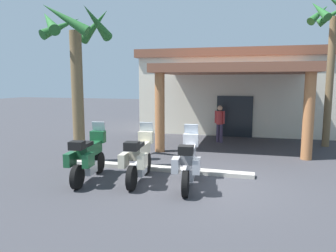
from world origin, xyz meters
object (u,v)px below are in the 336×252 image
pedestrian (220,121)px  palm_tree_near_portico (332,38)px  motorcycle_cream (139,158)px  motorcycle_green (88,157)px  motel_building (237,90)px  palm_tree_roadside (75,54)px  motorcycle_silver (188,162)px

pedestrian → palm_tree_near_portico: 5.87m
motorcycle_cream → pedestrian: bearing=-17.7°
motorcycle_green → motorcycle_cream: (1.44, 0.31, 0.00)m
motel_building → motorcycle_cream: size_ratio=4.94×
motorcycle_cream → palm_tree_roadside: bearing=56.7°
motel_building → motorcycle_cream: (-1.90, -10.81, -1.63)m
motorcycle_silver → palm_tree_roadside: (-4.29, 1.59, 3.06)m
motorcycle_silver → palm_tree_near_portico: size_ratio=0.35×
motorcycle_green → motorcycle_cream: bearing=-84.6°
motorcycle_green → motorcycle_silver: size_ratio=1.00×
palm_tree_near_portico → motorcycle_cream: bearing=-130.6°
motorcycle_green → motorcycle_silver: 2.88m
motorcycle_green → motorcycle_silver: same height
palm_tree_near_portico → palm_tree_roadside: size_ratio=1.18×
motel_building → motorcycle_silver: (-0.46, -10.89, -1.63)m
motorcycle_silver → pedestrian: bearing=-7.3°
pedestrian → palm_tree_roadside: (-4.29, -5.14, 2.76)m
motorcycle_cream → motorcycle_silver: size_ratio=1.00×
motorcycle_green → pedestrian: (2.87, 6.96, 0.30)m
motorcycle_green → pedestrian: bearing=-29.3°
motorcycle_silver → pedestrian: pedestrian is taller
motorcycle_silver → palm_tree_roadside: palm_tree_roadside is taller
motorcycle_cream → motorcycle_green: bearing=96.8°
motel_building → pedestrian: motel_building is taller
palm_tree_near_portico → motel_building: bearing=137.2°
motorcycle_green → palm_tree_roadside: size_ratio=0.41×
palm_tree_roadside → palm_tree_near_portico: bearing=31.8°
palm_tree_near_portico → palm_tree_roadside: 10.47m
motorcycle_silver → palm_tree_roadside: 5.50m
palm_tree_near_portico → motorcycle_green: bearing=-135.5°
motorcycle_green → palm_tree_roadside: bearing=31.1°
motorcycle_cream → palm_tree_roadside: palm_tree_roadside is taller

